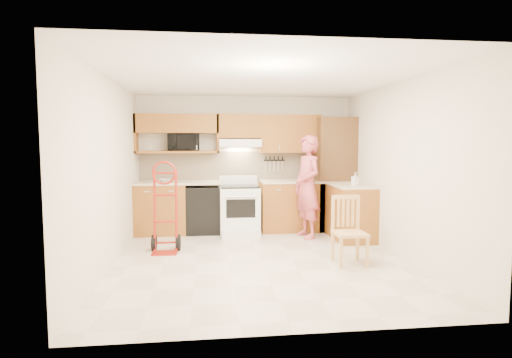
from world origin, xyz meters
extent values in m
cube|color=beige|center=(0.00, 0.00, -0.01)|extent=(4.00, 4.50, 0.02)
cube|color=white|center=(0.00, 0.00, 2.51)|extent=(4.00, 4.50, 0.02)
cube|color=beige|center=(0.00, 2.26, 1.25)|extent=(4.00, 0.02, 2.50)
cube|color=beige|center=(0.00, -2.26, 1.25)|extent=(4.00, 0.02, 2.50)
cube|color=beige|center=(-2.01, 0.00, 1.25)|extent=(0.02, 4.50, 2.50)
cube|color=beige|center=(2.01, 0.00, 1.25)|extent=(0.02, 4.50, 2.50)
cube|color=beige|center=(0.00, 2.23, 1.20)|extent=(3.92, 0.03, 0.55)
cube|color=brown|center=(-1.55, 1.95, 0.45)|extent=(0.90, 0.60, 0.90)
cube|color=black|center=(-0.80, 1.95, 0.42)|extent=(0.60, 0.60, 0.85)
cube|color=brown|center=(0.83, 1.95, 0.45)|extent=(1.14, 0.60, 0.90)
cube|color=#BCB193|center=(-1.25, 1.95, 0.92)|extent=(1.50, 0.63, 0.04)
cube|color=#BCB193|center=(0.83, 1.95, 0.92)|extent=(1.14, 0.63, 0.04)
cube|color=brown|center=(1.70, 1.15, 0.45)|extent=(0.60, 1.00, 0.90)
cube|color=#BCB193|center=(1.70, 1.15, 0.92)|extent=(0.63, 1.00, 0.04)
cube|color=#4D2F19|center=(1.65, 1.95, 1.05)|extent=(0.70, 0.60, 2.10)
cube|color=brown|center=(-1.25, 2.08, 1.98)|extent=(1.50, 0.33, 0.34)
cube|color=brown|center=(-1.25, 2.08, 1.47)|extent=(1.50, 0.33, 0.04)
cube|color=brown|center=(-0.12, 2.08, 1.94)|extent=(0.76, 0.33, 0.44)
cube|color=brown|center=(0.83, 2.08, 1.80)|extent=(1.14, 0.33, 0.70)
cube|color=white|center=(-0.12, 2.02, 1.63)|extent=(0.76, 0.46, 0.14)
imported|color=black|center=(-1.14, 2.08, 1.65)|extent=(0.57, 0.40, 0.31)
imported|color=#BC4C55|center=(0.99, 1.35, 0.88)|extent=(0.58, 0.73, 1.77)
imported|color=white|center=(1.70, 0.96, 1.05)|extent=(0.12, 0.12, 0.21)
imported|color=white|center=(-1.48, 1.95, 0.96)|extent=(0.26, 0.26, 0.05)
camera|label=1|loc=(-0.73, -5.64, 1.64)|focal=29.33mm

